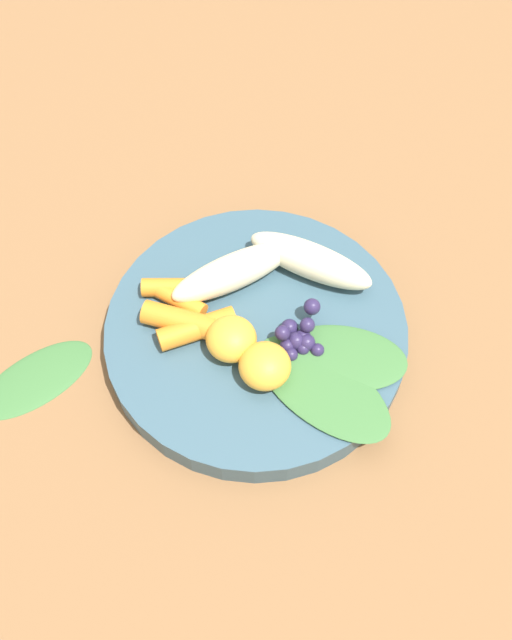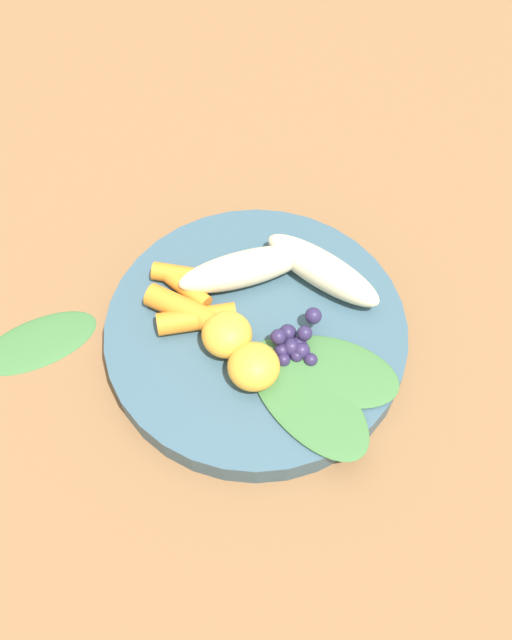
{
  "view_description": "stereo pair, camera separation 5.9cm",
  "coord_description": "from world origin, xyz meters",
  "px_view_note": "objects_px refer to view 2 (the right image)",
  "views": [
    {
      "loc": [
        0.31,
        0.06,
        0.54
      ],
      "look_at": [
        0.0,
        0.0,
        0.03
      ],
      "focal_mm": 41.0,
      "sensor_mm": 36.0,
      "label": 1
    },
    {
      "loc": [
        0.29,
        0.12,
        0.54
      ],
      "look_at": [
        0.0,
        0.0,
        0.03
      ],
      "focal_mm": 41.0,
      "sensor_mm": 36.0,
      "label": 2
    }
  ],
  "objects_px": {
    "kale_leaf_stray": "(38,341)",
    "banana_peeled_left": "(243,269)",
    "banana_peeled_right": "(322,270)",
    "orange_segment_near": "(254,367)",
    "bowl": "(256,334)"
  },
  "relations": [
    {
      "from": "kale_leaf_stray",
      "to": "banana_peeled_left",
      "type": "bearing_deg",
      "value": 168.75
    },
    {
      "from": "banana_peeled_right",
      "to": "kale_leaf_stray",
      "type": "height_order",
      "value": "banana_peeled_right"
    },
    {
      "from": "orange_segment_near",
      "to": "bowl",
      "type": "bearing_deg",
      "value": -159.65
    },
    {
      "from": "banana_peeled_right",
      "to": "orange_segment_near",
      "type": "bearing_deg",
      "value": 95.61
    },
    {
      "from": "bowl",
      "to": "orange_segment_near",
      "type": "distance_m",
      "value": 0.05
    },
    {
      "from": "banana_peeled_right",
      "to": "kale_leaf_stray",
      "type": "distance_m",
      "value": 0.25
    },
    {
      "from": "kale_leaf_stray",
      "to": "banana_peeled_right",
      "type": "bearing_deg",
      "value": 164.43
    },
    {
      "from": "banana_peeled_right",
      "to": "orange_segment_near",
      "type": "relative_size",
      "value": 2.73
    },
    {
      "from": "banana_peeled_right",
      "to": "orange_segment_near",
      "type": "height_order",
      "value": "same"
    },
    {
      "from": "banana_peeled_right",
      "to": "orange_segment_near",
      "type": "xyz_separation_m",
      "value": [
        0.11,
        -0.02,
        0.0
      ]
    },
    {
      "from": "orange_segment_near",
      "to": "banana_peeled_left",
      "type": "bearing_deg",
      "value": -151.77
    },
    {
      "from": "bowl",
      "to": "orange_segment_near",
      "type": "bearing_deg",
      "value": 20.35
    },
    {
      "from": "banana_peeled_right",
      "to": "kale_leaf_stray",
      "type": "bearing_deg",
      "value": 48.83
    },
    {
      "from": "banana_peeled_left",
      "to": "banana_peeled_right",
      "type": "xyz_separation_m",
      "value": [
        -0.02,
        0.06,
        0.0
      ]
    },
    {
      "from": "bowl",
      "to": "banana_peeled_left",
      "type": "xyz_separation_m",
      "value": [
        -0.04,
        -0.03,
        0.03
      ]
    }
  ]
}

